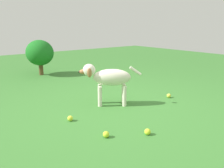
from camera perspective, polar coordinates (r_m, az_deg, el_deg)
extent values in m
plane|color=#38722D|center=(3.02, 0.88, -6.87)|extent=(14.00, 14.00, 0.00)
ellipsoid|color=silver|center=(3.15, 0.00, 1.70)|extent=(0.47, 0.55, 0.23)
cylinder|color=silver|center=(3.15, -3.08, -3.19)|extent=(0.06, 0.06, 0.28)
cylinder|color=silver|center=(3.27, -3.05, -2.49)|extent=(0.06, 0.06, 0.28)
cylinder|color=silver|center=(3.16, 3.16, -3.12)|extent=(0.06, 0.06, 0.28)
cylinder|color=silver|center=(3.29, 2.95, -2.42)|extent=(0.06, 0.06, 0.28)
ellipsoid|color=silver|center=(3.13, -5.80, 3.51)|extent=(0.23, 0.23, 0.17)
ellipsoid|color=#9E663D|center=(3.14, -7.21, 3.10)|extent=(0.13, 0.14, 0.07)
sphere|color=black|center=(3.14, -8.23, 3.09)|extent=(0.03, 0.03, 0.03)
ellipsoid|color=#9E663D|center=(3.05, -5.72, 2.81)|extent=(0.06, 0.07, 0.13)
ellipsoid|color=#9E663D|center=(3.21, -5.55, 3.42)|extent=(0.06, 0.07, 0.13)
cylinder|color=silver|center=(3.16, 5.93, 3.29)|extent=(0.13, 0.16, 0.14)
sphere|color=#C1E12F|center=(2.35, -1.51, -12.60)|extent=(0.07, 0.07, 0.07)
sphere|color=#C4E02E|center=(2.43, 8.96, -11.82)|extent=(0.07, 0.07, 0.07)
sphere|color=#CAD23E|center=(3.65, 14.15, -2.88)|extent=(0.07, 0.07, 0.07)
sphere|color=#CADF38|center=(2.76, -10.52, -8.52)|extent=(0.07, 0.07, 0.07)
cylinder|color=brown|center=(5.41, -17.46, 3.48)|extent=(0.10, 0.10, 0.24)
ellipsoid|color=#19691E|center=(5.35, -17.77, 7.54)|extent=(0.67, 0.60, 0.57)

